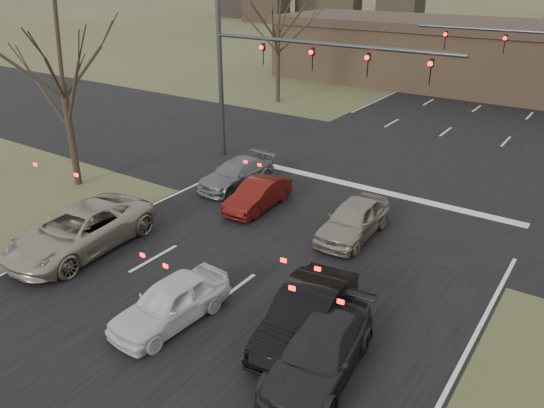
{
  "coord_description": "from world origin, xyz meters",
  "views": [
    {
      "loc": [
        8.86,
        -7.86,
        9.25
      ],
      "look_at": [
        -0.23,
        5.48,
        2.0
      ],
      "focal_mm": 35.0,
      "sensor_mm": 36.0,
      "label": 1
    }
  ],
  "objects": [
    {
      "name": "road_cross",
      "position": [
        0.0,
        15.0,
        0.01
      ],
      "size": [
        200.0,
        14.0,
        0.02
      ],
      "primitive_type": "cube",
      "color": "black",
      "rests_on": "ground"
    },
    {
      "name": "car_silver_suv",
      "position": [
        -6.1,
        2.06,
        0.77
      ],
      "size": [
        2.97,
        5.74,
        1.55
      ],
      "primitive_type": "imported",
      "rotation": [
        0.0,
        0.0,
        0.07
      ],
      "color": "#AB9E8A",
      "rests_on": "ground"
    },
    {
      "name": "car_charcoal_sedan",
      "position": [
        4.0,
        1.35,
        0.63
      ],
      "size": [
        2.32,
        4.56,
        1.27
      ],
      "primitive_type": "imported",
      "rotation": [
        0.0,
        0.0,
        0.13
      ],
      "color": "black",
      "rests_on": "ground"
    },
    {
      "name": "ground",
      "position": [
        0.0,
        0.0,
        0.0
      ],
      "size": [
        360.0,
        360.0,
        0.0
      ],
      "primitive_type": "plane",
      "color": "#414C28",
      "rests_on": "ground"
    },
    {
      "name": "car_black_hatch",
      "position": [
        3.0,
        2.38,
        0.72
      ],
      "size": [
        2.09,
        4.52,
        1.44
      ],
      "primitive_type": "imported",
      "rotation": [
        0.0,
        0.0,
        0.13
      ],
      "color": "black",
      "rests_on": "ground"
    },
    {
      "name": "car_grey_ahead",
      "position": [
        -5.24,
        9.94,
        0.6
      ],
      "size": [
        1.97,
        4.24,
        1.2
      ],
      "primitive_type": "imported",
      "rotation": [
        0.0,
        0.0,
        -0.07
      ],
      "color": "slate",
      "rests_on": "ground"
    },
    {
      "name": "tree_left_near",
      "position": [
        -11.5,
        6.0,
        6.57
      ],
      "size": [
        5.1,
        5.1,
        8.5
      ],
      "color": "black",
      "rests_on": "ground"
    },
    {
      "name": "building",
      "position": [
        2.0,
        38.0,
        2.67
      ],
      "size": [
        42.4,
        10.4,
        5.3
      ],
      "color": "brown",
      "rests_on": "ground"
    },
    {
      "name": "car_silver_ahead",
      "position": [
        1.41,
        8.43,
        0.69
      ],
      "size": [
        1.74,
        4.1,
        1.38
      ],
      "primitive_type": "imported",
      "rotation": [
        0.0,
        0.0,
        0.03
      ],
      "color": "gray",
      "rests_on": "ground"
    },
    {
      "name": "car_white_sedan",
      "position": [
        -0.5,
        0.8,
        0.64
      ],
      "size": [
        1.75,
        3.86,
        1.28
      ],
      "primitive_type": "imported",
      "rotation": [
        0.0,
        0.0,
        -0.06
      ],
      "color": "white",
      "rests_on": "ground"
    },
    {
      "name": "mast_arm_near",
      "position": [
        -5.23,
        13.0,
        5.07
      ],
      "size": [
        12.12,
        0.24,
        8.0
      ],
      "color": "#383A3D",
      "rests_on": "ground"
    },
    {
      "name": "car_red_ahead",
      "position": [
        -3.0,
        8.51,
        0.59
      ],
      "size": [
        1.43,
        3.67,
        1.19
      ],
      "primitive_type": "imported",
      "rotation": [
        0.0,
        0.0,
        0.05
      ],
      "color": "#550F0C",
      "rests_on": "ground"
    }
  ]
}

